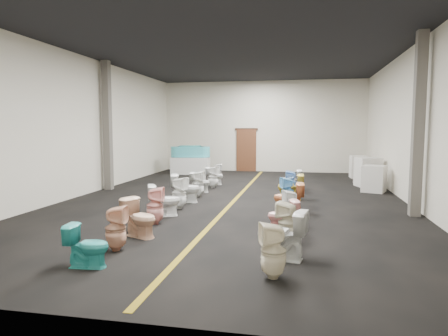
{
  "coord_description": "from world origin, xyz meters",
  "views": [
    {
      "loc": [
        2.0,
        -12.0,
        2.18
      ],
      "look_at": [
        -0.58,
        1.0,
        0.85
      ],
      "focal_mm": 32.0,
      "sensor_mm": 36.0,
      "label": 1
    }
  ],
  "objects_px": {
    "toilet_left_3": "(155,206)",
    "toilet_left_6": "(186,188)",
    "toilet_right_1": "(282,235)",
    "toilet_left_7": "(198,184)",
    "toilet_right_7": "(290,187)",
    "toilet_right_6": "(287,191)",
    "toilet_right_9": "(291,180)",
    "appliance_crate_b": "(368,172)",
    "toilet_left_4": "(164,200)",
    "toilet_right_2": "(287,223)",
    "toilet_left_2": "(140,218)",
    "appliance_crate_a": "(374,179)",
    "toilet_right_8": "(292,182)",
    "appliance_crate_c": "(364,172)",
    "toilet_left_5": "(179,193)",
    "toilet_left_1": "(116,228)",
    "toilet_left_8": "(200,182)",
    "toilet_left_11": "(218,172)",
    "toilet_right_3": "(283,215)",
    "appliance_crate_d": "(358,167)",
    "toilet_right_4": "(291,206)",
    "toilet_left_9": "(213,177)",
    "toilet_left_0": "(88,246)",
    "toilet_left_10": "(214,176)",
    "toilet_right_0": "(273,251)",
    "bathtub": "(190,151)",
    "display_table": "(191,166)",
    "toilet_right_5": "(289,198)"
  },
  "relations": [
    {
      "from": "toilet_left_3",
      "to": "toilet_right_8",
      "type": "height_order",
      "value": "toilet_left_3"
    },
    {
      "from": "bathtub",
      "to": "appliance_crate_a",
      "type": "xyz_separation_m",
      "value": [
        7.64,
        -4.01,
        -0.62
      ]
    },
    {
      "from": "toilet_left_3",
      "to": "toilet_left_7",
      "type": "xyz_separation_m",
      "value": [
        0.04,
        3.65,
        -0.01
      ]
    },
    {
      "from": "appliance_crate_d",
      "to": "toilet_right_6",
      "type": "bearing_deg",
      "value": -112.26
    },
    {
      "from": "toilet_right_1",
      "to": "toilet_right_5",
      "type": "distance_m",
      "value": 3.78
    },
    {
      "from": "appliance_crate_b",
      "to": "appliance_crate_c",
      "type": "xyz_separation_m",
      "value": [
        0.0,
        1.1,
        -0.12
      ]
    },
    {
      "from": "toilet_left_7",
      "to": "toilet_right_4",
      "type": "xyz_separation_m",
      "value": [
        2.97,
        -2.77,
        -0.05
      ]
    },
    {
      "from": "toilet_left_6",
      "to": "toilet_right_1",
      "type": "relative_size",
      "value": 1.0
    },
    {
      "from": "display_table",
      "to": "bathtub",
      "type": "distance_m",
      "value": 0.68
    },
    {
      "from": "toilet_left_9",
      "to": "toilet_left_11",
      "type": "xyz_separation_m",
      "value": [
        -0.21,
        1.82,
        -0.03
      ]
    },
    {
      "from": "toilet_right_5",
      "to": "toilet_right_1",
      "type": "bearing_deg",
      "value": -7.04
    },
    {
      "from": "display_table",
      "to": "appliance_crate_c",
      "type": "bearing_deg",
      "value": -12.13
    },
    {
      "from": "toilet_left_1",
      "to": "toilet_left_7",
      "type": "height_order",
      "value": "toilet_left_7"
    },
    {
      "from": "toilet_right_8",
      "to": "toilet_right_9",
      "type": "xyz_separation_m",
      "value": [
        -0.04,
        0.84,
        -0.03
      ]
    },
    {
      "from": "appliance_crate_b",
      "to": "toilet_left_4",
      "type": "distance_m",
      "value": 8.48
    },
    {
      "from": "toilet_left_0",
      "to": "toilet_left_11",
      "type": "xyz_separation_m",
      "value": [
        -0.11,
        10.33,
        0.02
      ]
    },
    {
      "from": "toilet_left_3",
      "to": "toilet_left_9",
      "type": "relative_size",
      "value": 1.07
    },
    {
      "from": "appliance_crate_b",
      "to": "toilet_right_2",
      "type": "distance_m",
      "value": 8.5
    },
    {
      "from": "toilet_right_9",
      "to": "toilet_left_1",
      "type": "bearing_deg",
      "value": -23.58
    },
    {
      "from": "toilet_left_7",
      "to": "toilet_right_7",
      "type": "height_order",
      "value": "toilet_left_7"
    },
    {
      "from": "toilet_left_6",
      "to": "toilet_right_1",
      "type": "xyz_separation_m",
      "value": [
        3.04,
        -4.61,
        0.0
      ]
    },
    {
      "from": "toilet_left_3",
      "to": "toilet_right_4",
      "type": "bearing_deg",
      "value": -83.89
    },
    {
      "from": "appliance_crate_d",
      "to": "toilet_right_1",
      "type": "height_order",
      "value": "appliance_crate_d"
    },
    {
      "from": "toilet_left_9",
      "to": "toilet_right_2",
      "type": "xyz_separation_m",
      "value": [
        2.93,
        -6.63,
        0.01
      ]
    },
    {
      "from": "toilet_left_7",
      "to": "toilet_left_2",
      "type": "bearing_deg",
      "value": -171.57
    },
    {
      "from": "toilet_left_11",
      "to": "toilet_right_3",
      "type": "height_order",
      "value": "toilet_left_11"
    },
    {
      "from": "toilet_right_8",
      "to": "toilet_left_9",
      "type": "bearing_deg",
      "value": -102.67
    },
    {
      "from": "toilet_left_1",
      "to": "toilet_right_7",
      "type": "distance_m",
      "value": 6.42
    },
    {
      "from": "toilet_right_0",
      "to": "toilet_left_2",
      "type": "bearing_deg",
      "value": -139.8
    },
    {
      "from": "toilet_left_3",
      "to": "toilet_left_9",
      "type": "bearing_deg",
      "value": -11.05
    },
    {
      "from": "toilet_left_3",
      "to": "toilet_left_6",
      "type": "relative_size",
      "value": 1.02
    },
    {
      "from": "toilet_right_0",
      "to": "toilet_right_9",
      "type": "bearing_deg",
      "value": 161.96
    },
    {
      "from": "appliance_crate_b",
      "to": "toilet_right_1",
      "type": "relative_size",
      "value": 1.29
    },
    {
      "from": "toilet_left_8",
      "to": "toilet_right_7",
      "type": "distance_m",
      "value": 3.18
    },
    {
      "from": "toilet_right_6",
      "to": "toilet_right_9",
      "type": "bearing_deg",
      "value": 157.44
    },
    {
      "from": "toilet_left_6",
      "to": "toilet_right_3",
      "type": "distance_m",
      "value": 4.02
    },
    {
      "from": "bathtub",
      "to": "appliance_crate_b",
      "type": "height_order",
      "value": "bathtub"
    },
    {
      "from": "toilet_left_4",
      "to": "toilet_right_3",
      "type": "height_order",
      "value": "toilet_left_4"
    },
    {
      "from": "toilet_left_2",
      "to": "appliance_crate_a",
      "type": "bearing_deg",
      "value": -15.13
    },
    {
      "from": "toilet_left_8",
      "to": "toilet_right_1",
      "type": "distance_m",
      "value": 7.19
    },
    {
      "from": "toilet_left_0",
      "to": "toilet_left_3",
      "type": "distance_m",
      "value": 2.87
    },
    {
      "from": "toilet_right_7",
      "to": "toilet_right_2",
      "type": "bearing_deg",
      "value": -1.92
    },
    {
      "from": "toilet_left_2",
      "to": "toilet_right_8",
      "type": "distance_m",
      "value": 6.48
    },
    {
      "from": "toilet_left_7",
      "to": "toilet_left_10",
      "type": "distance_m",
      "value": 2.85
    },
    {
      "from": "appliance_crate_c",
      "to": "toilet_left_5",
      "type": "relative_size",
      "value": 0.98
    },
    {
      "from": "toilet_right_4",
      "to": "toilet_left_7",
      "type": "bearing_deg",
      "value": -152.37
    },
    {
      "from": "toilet_left_1",
      "to": "toilet_right_4",
      "type": "bearing_deg",
      "value": -53.48
    },
    {
      "from": "toilet_left_5",
      "to": "toilet_left_11",
      "type": "relative_size",
      "value": 1.19
    },
    {
      "from": "toilet_left_1",
      "to": "toilet_left_11",
      "type": "xyz_separation_m",
      "value": [
        -0.16,
        9.46,
        -0.04
      ]
    },
    {
      "from": "appliance_crate_a",
      "to": "toilet_right_4",
      "type": "xyz_separation_m",
      "value": [
        -2.65,
        -4.92,
        -0.09
      ]
    }
  ]
}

